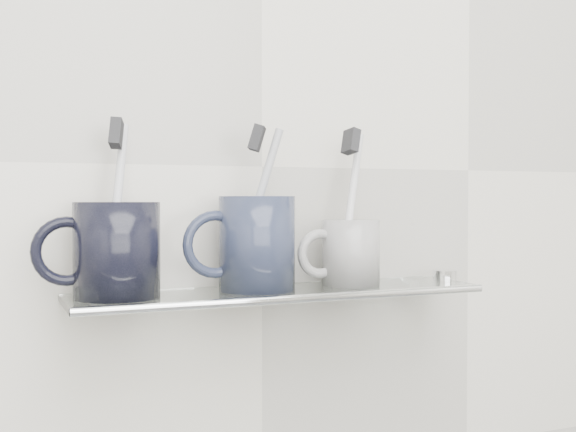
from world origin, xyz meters
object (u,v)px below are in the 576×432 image
mug_right (351,253)px  mug_center (257,243)px  mug_left (117,250)px  shelf_glass (280,293)px

mug_right → mug_center: bearing=157.0°
mug_left → shelf_glass: bearing=-2.8°
shelf_glass → mug_right: (0.10, 0.00, 0.05)m
shelf_glass → mug_left: mug_left is taller
mug_center → mug_right: size_ratio=1.36×
mug_center → shelf_glass: bearing=-10.8°
mug_left → mug_right: 0.29m
mug_left → mug_center: mug_center is taller
mug_left → mug_right: bearing=-1.3°
mug_left → mug_center: 0.16m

